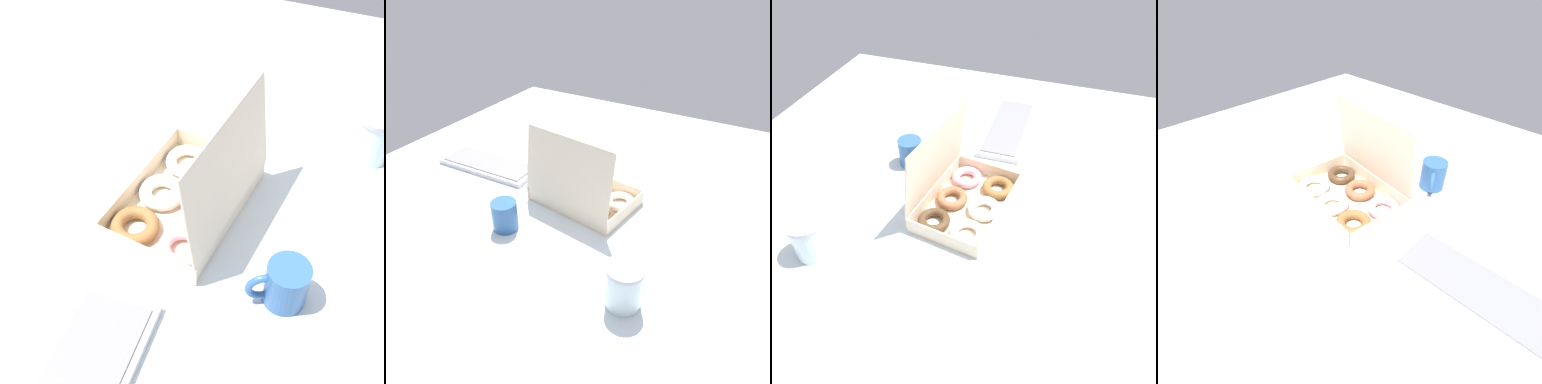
# 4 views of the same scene
# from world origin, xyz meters

# --- Properties ---
(ground_plane) EXTENTS (1.80, 1.80, 0.02)m
(ground_plane) POSITION_xyz_m (0.00, 0.00, -0.01)
(ground_plane) COLOR silver
(donut_box) EXTENTS (0.35, 0.26, 0.27)m
(donut_box) POSITION_xyz_m (0.02, 0.03, 0.03)
(donut_box) COLOR beige
(donut_box) RESTS_ON ground_plane
(keyboard) EXTENTS (0.40, 0.16, 0.02)m
(keyboard) POSITION_xyz_m (0.46, 0.00, 0.01)
(keyboard) COLOR #BABAC1
(keyboard) RESTS_ON ground_plane
(coffee_mug) EXTENTS (0.08, 0.11, 0.09)m
(coffee_mug) POSITION_xyz_m (0.16, 0.26, 0.05)
(coffee_mug) COLOR #2F5993
(coffee_mug) RESTS_ON ground_plane
(glass_jar) EXTENTS (0.09, 0.09, 0.12)m
(glass_jar) POSITION_xyz_m (-0.27, 0.35, 0.06)
(glass_jar) COLOR silver
(glass_jar) RESTS_ON ground_plane
(paper_napkin) EXTENTS (0.12, 0.10, 0.00)m
(paper_napkin) POSITION_xyz_m (0.21, -0.19, 0.00)
(paper_napkin) COLOR white
(paper_napkin) RESTS_ON ground_plane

